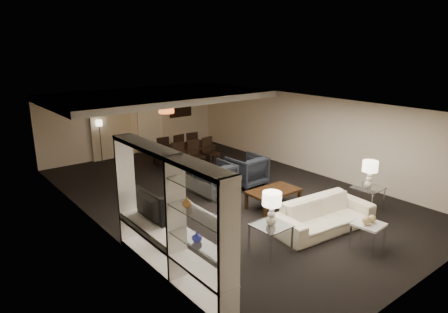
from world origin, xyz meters
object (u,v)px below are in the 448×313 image
object	(u,v)px
chair_nm	(197,156)
floor_lamp	(101,141)
table_lamp_left	(272,209)
floor_speaker	(164,226)
pendant_light	(166,109)
chair_fr	(190,145)
armchair_left	(214,179)
vase_amber	(187,202)
chair_nr	(211,153)
television	(145,207)
table_lamp_right	(369,174)
dining_table	(186,156)
coffee_table	(273,199)
vase_blue	(197,237)
chair_fm	(176,148)
side_table_right	(367,199)
chair_nl	(181,159)
side_table_left	(271,239)
marble_table	(368,236)
chair_fl	(161,151)
sofa	(324,215)
armchair_right	(247,171)

from	to	relation	value
chair_nm	floor_lamp	xyz separation A→B (m)	(-2.07, 2.92, 0.24)
table_lamp_left	floor_speaker	bearing A→B (deg)	141.06
pendant_light	chair_fr	xyz separation A→B (m)	(0.96, 0.08, -1.41)
armchair_left	vase_amber	distance (m)	4.75
chair_nm	chair_nr	bearing A→B (deg)	2.30
television	floor_lamp	distance (m)	7.11
table_lamp_right	dining_table	xyz separation A→B (m)	(-1.44, 6.05, -0.62)
coffee_table	vase_blue	world-z (taller)	vase_blue
table_lamp_left	chair_fm	bearing A→B (deg)	73.70
side_table_right	table_lamp_right	world-z (taller)	table_lamp_right
table_lamp_right	vase_blue	size ratio (longest dim) A/B	3.97
pendant_light	floor_lamp	size ratio (longest dim) A/B	0.35
armchair_left	vase_blue	size ratio (longest dim) A/B	5.72
chair_nl	chair_fm	xyz separation A→B (m)	(0.60, 1.30, 0.00)
side_table_left	vase_amber	world-z (taller)	vase_amber
side_table_left	television	size ratio (longest dim) A/B	0.66
marble_table	chair_nm	world-z (taller)	chair_nm
chair_nm	chair_fr	size ratio (longest dim) A/B	1.00
chair_fl	sofa	bearing A→B (deg)	96.89
coffee_table	sofa	bearing A→B (deg)	-90.00
vase_blue	chair_nr	xyz separation A→B (m)	(4.57, 5.75, -0.64)
side_table_right	marble_table	world-z (taller)	side_table_right
chair_nr	chair_fm	size ratio (longest dim) A/B	1.00
armchair_right	vase_blue	distance (m)	5.69
table_lamp_left	floor_speaker	world-z (taller)	table_lamp_left
floor_speaker	marble_table	bearing A→B (deg)	-60.50
armchair_left	chair_fr	bearing A→B (deg)	-113.63
side_table_right	television	world-z (taller)	television
dining_table	chair_fl	size ratio (longest dim) A/B	1.92
dining_table	chair_fr	distance (m)	0.90
chair_nl	chair_fr	world-z (taller)	same
side_table_left	floor_speaker	distance (m)	2.14
pendant_light	side_table_left	xyz separation A→B (m)	(-1.60, -6.62, -1.61)
sofa	television	world-z (taller)	television
chair_fm	television	bearing A→B (deg)	46.43
television	floor_lamp	xyz separation A→B (m)	(1.87, 6.86, -0.29)
pendant_light	table_lamp_right	bearing A→B (deg)	-74.77
chair_fm	table_lamp_right	bearing A→B (deg)	95.50
marble_table	vase_amber	xyz separation A→B (m)	(-3.71, 1.01, 1.37)
dining_table	floor_lamp	world-z (taller)	floor_lamp
sofa	dining_table	size ratio (longest dim) A/B	1.24
floor_speaker	side_table_right	bearing A→B (deg)	-39.30
sofa	chair_fm	distance (m)	6.71
chair_nm	chair_fr	xyz separation A→B (m)	(0.60, 1.30, 0.00)
chair_fr	floor_speaker	bearing A→B (deg)	57.62
table_lamp_left	television	distance (m)	2.46
floor_speaker	chair_fm	distance (m)	6.47
pendant_light	chair_fm	bearing A→B (deg)	13.07
coffee_table	vase_blue	xyz separation A→B (m)	(-3.71, -1.95, 0.91)
coffee_table	chair_fr	size ratio (longest dim) A/B	1.31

